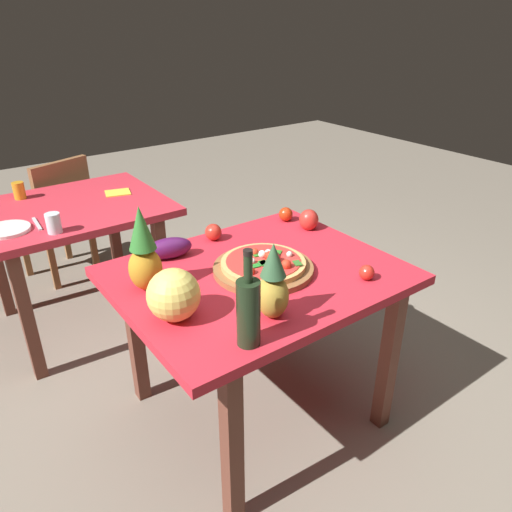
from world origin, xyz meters
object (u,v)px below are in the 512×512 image
at_px(dining_chair, 58,212).
at_px(drinking_glass_water, 54,223).
at_px(tomato_beside_pepper, 213,232).
at_px(pineapple_right, 144,253).
at_px(pineapple_left, 273,285).
at_px(melon, 174,295).
at_px(wine_bottle, 248,311).
at_px(display_table, 257,291).
at_px(bell_pepper, 309,220).
at_px(napkin_folded, 118,193).
at_px(tomato_by_bottle, 367,272).
at_px(drinking_glass_juice, 19,191).
at_px(tomato_at_corner, 286,214).
at_px(dinner_plate, 6,230).
at_px(pizza_board, 263,269).
at_px(pizza, 264,263).
at_px(background_table, 69,224).
at_px(eggplant, 169,248).
at_px(knife_utensil, 37,224).

relative_size(dining_chair, drinking_glass_water, 8.78).
height_order(tomato_beside_pepper, drinking_glass_water, drinking_glass_water).
distance_m(dining_chair, pineapple_right, 1.77).
distance_m(pineapple_left, melon, 0.34).
relative_size(wine_bottle, pineapple_left, 1.18).
bearing_deg(display_table, melon, -166.23).
bearing_deg(display_table, wine_bottle, -129.66).
xyz_separation_m(melon, tomato_beside_pepper, (0.45, 0.47, -0.05)).
bearing_deg(dining_chair, bell_pepper, 96.30).
xyz_separation_m(melon, napkin_folded, (0.34, 1.36, -0.09)).
bearing_deg(pineapple_left, tomato_by_bottle, -1.61).
bearing_deg(dining_chair, melon, 67.90).
bearing_deg(drinking_glass_juice, tomato_at_corner, -48.60).
distance_m(drinking_glass_water, dinner_plate, 0.24).
xyz_separation_m(display_table, pineapple_right, (-0.42, 0.14, 0.24)).
height_order(tomato_beside_pepper, napkin_folded, tomato_beside_pepper).
height_order(drinking_glass_water, napkin_folded, drinking_glass_water).
bearing_deg(drinking_glass_water, pizza_board, -57.70).
distance_m(melon, tomato_at_corner, 0.98).
relative_size(pizza_board, pizza, 1.19).
bearing_deg(melon, tomato_at_corner, 27.78).
distance_m(display_table, dinner_plate, 1.28).
bearing_deg(drinking_glass_water, background_table, 65.57).
distance_m(pineapple_left, dinner_plate, 1.46).
relative_size(pineapple_right, drinking_glass_juice, 3.49).
height_order(melon, tomato_beside_pepper, melon).
bearing_deg(wine_bottle, pizza_board, 47.54).
relative_size(dining_chair, eggplant, 4.25).
xyz_separation_m(melon, tomato_at_corner, (0.86, 0.45, -0.06)).
relative_size(background_table, pizza, 3.01).
distance_m(tomato_by_bottle, drinking_glass_juice, 2.01).
xyz_separation_m(tomato_at_corner, dinner_plate, (-1.17, 0.69, -0.03)).
bearing_deg(tomato_by_bottle, tomato_beside_pepper, 113.30).
height_order(pizza, bell_pepper, bell_pepper).
distance_m(bell_pepper, tomato_beside_pepper, 0.47).
distance_m(dining_chair, tomato_at_corner, 1.71).
distance_m(dining_chair, knife_utensil, 0.90).
distance_m(pizza, dinner_plate, 1.31).
height_order(tomato_beside_pepper, dinner_plate, tomato_beside_pepper).
relative_size(melon, dinner_plate, 0.84).
relative_size(wine_bottle, melon, 1.80).
xyz_separation_m(dining_chair, pizza_board, (0.33, -1.87, 0.27)).
distance_m(eggplant, drinking_glass_water, 0.65).
bearing_deg(tomato_by_bottle, dinner_plate, 127.81).
distance_m(background_table, pizza_board, 1.31).
bearing_deg(drinking_glass_juice, melon, -84.76).
relative_size(tomato_beside_pepper, dinner_plate, 0.35).
xyz_separation_m(pineapple_left, knife_utensil, (-0.45, 1.34, -0.12)).
height_order(tomato_at_corner, dinner_plate, tomato_at_corner).
relative_size(eggplant, knife_utensil, 1.11).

